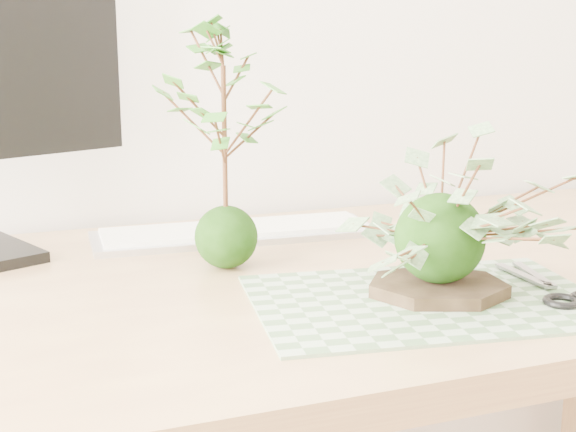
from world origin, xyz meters
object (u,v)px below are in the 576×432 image
at_px(desk, 305,337).
at_px(maple_kokedama, 223,82).
at_px(keyboard, 236,232).
at_px(ivy_kokedama, 442,196).

xyz_separation_m(desk, maple_kokedama, (-0.09, 0.06, 0.33)).
height_order(maple_kokedama, keyboard, maple_kokedama).
relative_size(desk, ivy_kokedama, 4.22).
bearing_deg(ivy_kokedama, keyboard, 111.24).
distance_m(desk, keyboard, 0.24).
height_order(ivy_kokedama, keyboard, ivy_kokedama).
xyz_separation_m(desk, ivy_kokedama, (0.11, -0.14, 0.21)).
distance_m(maple_kokedama, keyboard, 0.29).
height_order(ivy_kokedama, maple_kokedama, maple_kokedama).
xyz_separation_m(desk, keyboard, (-0.03, 0.21, 0.10)).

